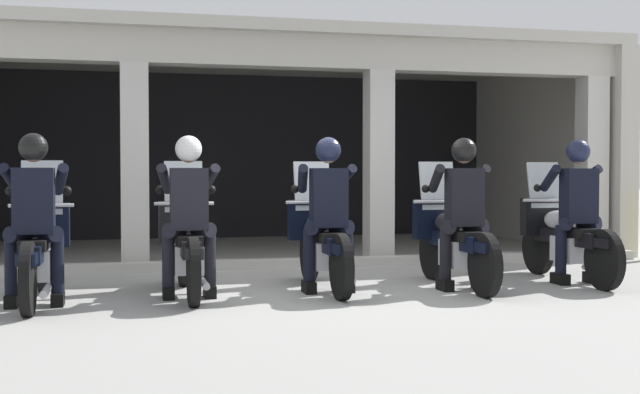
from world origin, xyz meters
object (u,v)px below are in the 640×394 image
police_officer_left (189,202)px  police_officer_right (463,200)px  motorcycle_far_right (563,236)px  motorcycle_left (187,244)px  motorcycle_center (322,241)px  motorcycle_far_left (38,249)px  motorcycle_right (452,240)px  police_officer_far_right (577,199)px  police_officer_far_left (34,204)px  police_officer_center (328,201)px

police_officer_left → police_officer_right: 2.82m
police_officer_left → motorcycle_far_right: bearing=-4.0°
motorcycle_left → motorcycle_center: 1.41m
motorcycle_far_left → police_officer_left: bearing=-3.8°
police_officer_right → motorcycle_left: bearing=168.4°
motorcycle_center → motorcycle_far_left: bearing=-177.2°
motorcycle_right → police_officer_left: bearing=179.8°
police_officer_left → police_officer_right: bearing=-10.6°
motorcycle_center → police_officer_right: police_officer_right is taller
police_officer_far_right → police_officer_far_left: bearing=175.8°
police_officer_far_left → police_officer_far_right: (5.64, 0.22, 0.00)m
motorcycle_center → police_officer_right: (1.41, -0.45, 0.44)m
motorcycle_far_right → police_officer_center: bearing=179.1°
police_officer_left → motorcycle_left: bearing=81.2°
police_officer_left → police_officer_far_right: size_ratio=1.00×
police_officer_far_left → police_officer_center: bearing=5.3°
police_officer_far_left → motorcycle_left: bearing=18.6°
motorcycle_right → police_officer_far_right: (1.41, -0.13, 0.44)m
motorcycle_left → motorcycle_center: bearing=-6.2°
motorcycle_far_left → motorcycle_center: size_ratio=1.00×
motorcycle_far_left → motorcycle_center: bearing=5.3°
police_officer_left → motorcycle_far_right: size_ratio=0.78×
motorcycle_left → police_officer_far_right: (4.23, -0.24, 0.44)m
police_officer_center → motorcycle_right: (1.41, 0.12, -0.44)m
motorcycle_far_left → police_officer_right: police_officer_right is taller
motorcycle_center → police_officer_center: size_ratio=1.29×
motorcycle_left → motorcycle_right: (2.82, -0.11, 0.00)m
motorcycle_left → motorcycle_right: bearing=-10.6°
motorcycle_far_left → police_officer_center: size_ratio=1.29×
motorcycle_center → police_officer_far_right: (2.82, -0.29, 0.44)m
motorcycle_center → motorcycle_far_right: same height
motorcycle_far_right → police_officer_far_right: bearing=-96.7°
police_officer_far_right → police_officer_center: bearing=173.3°
police_officer_center → police_officer_right: same height
police_officer_far_left → motorcycle_right: (4.23, 0.35, -0.44)m
police_officer_far_left → motorcycle_left: size_ratio=0.78×
motorcycle_center → police_officer_left: bearing=-168.3°
motorcycle_far_right → police_officer_far_right: 0.52m
motorcycle_far_left → police_officer_far_right: (5.64, -0.06, 0.44)m
motorcycle_center → motorcycle_far_right: 2.82m
police_officer_far_left → police_officer_right: same height
motorcycle_center → motorcycle_right: bearing=-8.5°
motorcycle_center → police_officer_far_right: 2.87m
motorcycle_far_right → police_officer_left: bearing=178.0°
police_officer_left → motorcycle_center: 1.52m
police_officer_center → motorcycle_right: police_officer_center is taller
police_officer_center → motorcycle_far_right: size_ratio=0.78×
police_officer_right → motorcycle_far_left: bearing=173.3°
police_officer_far_left → police_officer_left: bearing=7.7°
police_officer_far_left → motorcycle_far_right: police_officer_far_left is taller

